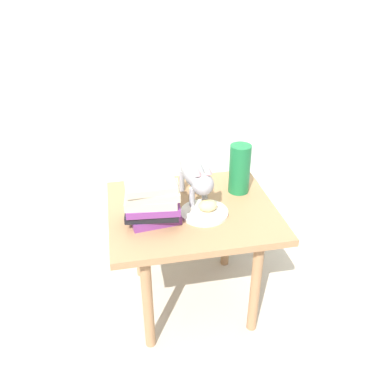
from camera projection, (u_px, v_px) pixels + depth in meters
name	position (u px, v px, depth m)	size (l,w,h in m)	color
ground_plane	(192.00, 298.00, 1.98)	(6.00, 6.00, 0.00)	#B2A899
back_panel	(173.00, 53.00, 1.80)	(4.00, 0.04, 2.20)	silver
side_table	(192.00, 223.00, 1.75)	(0.71, 0.62, 0.53)	#9E724C
plate	(204.00, 212.00, 1.67)	(0.20, 0.20, 0.01)	silver
bread_roll	(208.00, 206.00, 1.66)	(0.08, 0.06, 0.05)	#E0BC7A
cat	(195.00, 174.00, 1.70)	(0.11, 0.48, 0.23)	#99999E
book_stack	(152.00, 202.00, 1.58)	(0.23, 0.17, 0.19)	#72337A
green_vase	(240.00, 169.00, 1.79)	(0.10, 0.10, 0.23)	#196B38
candle_jar	(145.00, 188.00, 1.79)	(0.07, 0.07, 0.08)	silver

